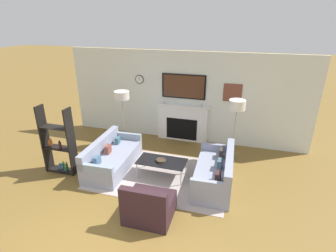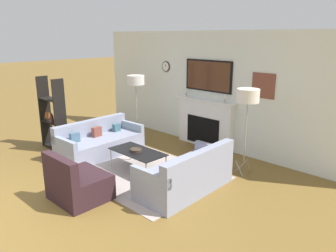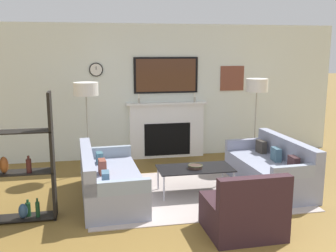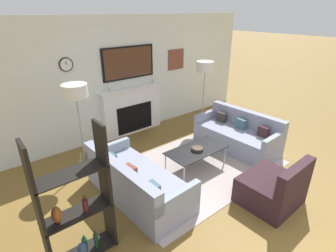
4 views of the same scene
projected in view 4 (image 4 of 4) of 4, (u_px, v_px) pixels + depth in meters
name	position (u px, v px, depth m)	size (l,w,h in m)	color
fireplace_wall	(129.00, 82.00, 6.09)	(7.30, 0.28, 2.70)	silver
area_rug	(194.00, 168.00, 5.01)	(3.21, 2.15, 0.01)	#B1A39C
couch_left	(136.00, 183.00, 4.15)	(0.93, 1.93, 0.74)	#8E94AB
couch_right	(238.00, 136.00, 5.65)	(0.87, 1.80, 0.79)	#8E94AB
armchair	(273.00, 189.00, 4.01)	(0.89, 0.80, 0.81)	#321E24
coffee_table	(196.00, 150.00, 4.87)	(1.16, 0.59, 0.41)	black
decorative_bowl	(197.00, 149.00, 4.82)	(0.23, 0.23, 0.06)	#432F28
floor_lamp_left	(75.00, 92.00, 4.43)	(0.43, 0.43, 1.65)	#9E998E
floor_lamp_right	(205.00, 68.00, 6.26)	(0.41, 0.41, 1.66)	#9E998E
shelf_unit	(76.00, 208.00, 2.96)	(0.79, 0.28, 1.68)	black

